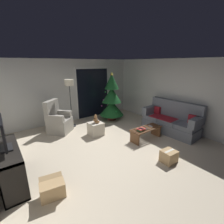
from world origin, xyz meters
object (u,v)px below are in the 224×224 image
at_px(remote_graphite, 145,128).
at_px(cardboard_box_taped_mid_floor, 169,156).
at_px(christmas_tree, 112,99).
at_px(ottoman, 96,129).
at_px(media_shelf, 9,169).
at_px(teddy_bear_chestnut, 96,119).
at_px(cell_phone, 141,128).
at_px(television, 3,133).
at_px(book_stack, 141,129).
at_px(couch, 171,121).
at_px(cardboard_box_open_near_shelf, 53,190).
at_px(armchair, 58,121).
at_px(remote_silver, 150,126).
at_px(coffee_table, 146,132).
at_px(floor_lamp, 69,87).

height_order(remote_graphite, cardboard_box_taped_mid_floor, remote_graphite).
xyz_separation_m(christmas_tree, ottoman, (-1.34, -0.92, -0.67)).
distance_m(media_shelf, teddy_bear_chestnut, 2.76).
bearing_deg(cell_phone, remote_graphite, -14.87).
relative_size(remote_graphite, television, 0.19).
height_order(book_stack, television, television).
bearing_deg(couch, ottoman, 149.76).
distance_m(couch, media_shelf, 4.86).
bearing_deg(book_stack, cardboard_box_open_near_shelf, -169.09).
bearing_deg(remote_graphite, ottoman, 110.09).
height_order(armchair, cardboard_box_taped_mid_floor, armchair).
height_order(media_shelf, ottoman, media_shelf).
bearing_deg(television, teddy_bear_chestnut, 20.28).
relative_size(remote_graphite, cardboard_box_open_near_shelf, 0.33).
bearing_deg(remote_silver, book_stack, -172.30).
bearing_deg(media_shelf, ottoman, 21.29).
bearing_deg(christmas_tree, ottoman, -145.65).
distance_m(book_stack, teddy_bear_chestnut, 1.52).
bearing_deg(remote_silver, remote_graphite, -171.71).
bearing_deg(coffee_table, teddy_bear_chestnut, 132.21).
height_order(christmas_tree, armchair, christmas_tree).
height_order(coffee_table, media_shelf, media_shelf).
distance_m(christmas_tree, cardboard_box_taped_mid_floor, 3.48).
relative_size(coffee_table, media_shelf, 0.79).
height_order(cardboard_box_taped_mid_floor, cardboard_box_open_near_shelf, cardboard_box_open_near_shelf).
relative_size(christmas_tree, ottoman, 4.55).
relative_size(cell_phone, armchair, 0.13).
bearing_deg(floor_lamp, couch, -44.23).
xyz_separation_m(book_stack, teddy_bear_chestnut, (-0.83, 1.27, 0.14)).
height_order(coffee_table, floor_lamp, floor_lamp).
bearing_deg(television, remote_silver, -3.97).
distance_m(remote_graphite, teddy_bear_chestnut, 1.62).
xyz_separation_m(ottoman, cardboard_box_open_near_shelf, (-1.99, -1.82, -0.06)).
height_order(remote_silver, floor_lamp, floor_lamp).
bearing_deg(cardboard_box_taped_mid_floor, remote_silver, 59.93).
distance_m(christmas_tree, television, 4.30).
bearing_deg(teddy_bear_chestnut, couch, -30.17).
distance_m(remote_graphite, media_shelf, 3.61).
relative_size(floor_lamp, ottoman, 4.05).
bearing_deg(ottoman, cardboard_box_open_near_shelf, -137.60).
bearing_deg(remote_graphite, coffee_table, -2.46).
relative_size(coffee_table, floor_lamp, 0.62).
height_order(remote_silver, book_stack, book_stack).
distance_m(ottoman, cardboard_box_open_near_shelf, 2.70).
xyz_separation_m(media_shelf, ottoman, (2.57, 1.00, -0.15)).
bearing_deg(remote_silver, teddy_bear_chestnut, 138.24).
distance_m(remote_graphite, christmas_tree, 2.25).
bearing_deg(book_stack, coffee_table, 9.35).
relative_size(couch, media_shelf, 1.41).
relative_size(couch, teddy_bear_chestnut, 6.94).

